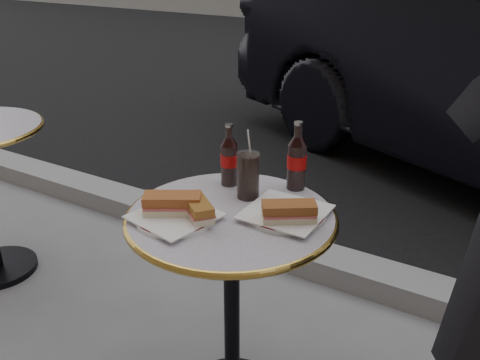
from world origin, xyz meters
The scene contains 11 objects.
asphalt_road centered at (0.00, 5.00, 0.00)m, with size 40.00×8.00×0.00m, color black.
curb centered at (0.00, 0.90, 0.05)m, with size 40.00×0.20×0.12m, color gray.
bistro_table centered at (0.00, 0.00, 0.37)m, with size 0.62×0.62×0.73m, color #BAB2C4, non-canonical shape.
plate_left centered at (-0.11, -0.12, 0.74)m, with size 0.22×0.22×0.01m, color white.
plate_right centered at (0.14, 0.07, 0.74)m, with size 0.23×0.23×0.01m, color silver.
sandwich_left_a centered at (-0.13, -0.11, 0.77)m, with size 0.16×0.08×0.06m, color #A25529.
sandwich_left_b centered at (-0.06, -0.08, 0.77)m, with size 0.14×0.06×0.05m, color #965F26.
sandwich_right centered at (0.17, 0.02, 0.77)m, with size 0.15×0.07×0.05m, color #945225.
cola_bottle_left centered at (-0.12, 0.17, 0.84)m, with size 0.06×0.06×0.21m, color black, non-canonical shape.
cola_bottle_right centered at (0.08, 0.26, 0.84)m, with size 0.06×0.06×0.22m, color black, non-canonical shape.
cola_glass centered at (-0.01, 0.12, 0.81)m, with size 0.07×0.07×0.15m, color black.
Camera 1 is at (0.74, -1.17, 1.45)m, focal length 40.00 mm.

